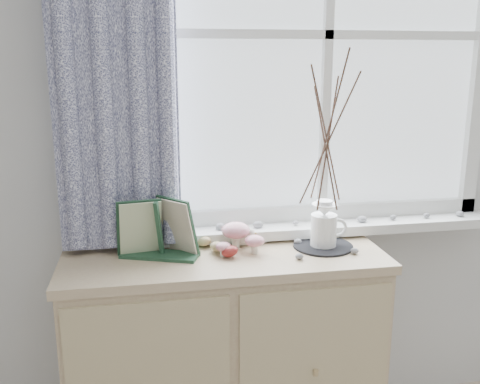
{
  "coord_description": "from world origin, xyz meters",
  "views": [
    {
      "loc": [
        -0.43,
        -0.1,
        1.56
      ],
      "look_at": [
        -0.1,
        1.7,
        1.1
      ],
      "focal_mm": 40.0,
      "sensor_mm": 36.0,
      "label": 1
    }
  ],
  "objects": [
    {
      "name": "botanical_book",
      "position": [
        -0.39,
        1.74,
        0.96
      ],
      "size": [
        0.35,
        0.24,
        0.23
      ],
      "primitive_type": null,
      "rotation": [
        0.0,
        0.0,
        -0.35
      ],
      "color": "#1E3F2A",
      "rests_on": "sideboard"
    },
    {
      "name": "crocheted_doily",
      "position": [
        0.24,
        1.77,
        0.85
      ],
      "size": [
        0.23,
        0.23,
        0.01
      ],
      "primitive_type": "cylinder",
      "color": "black",
      "rests_on": "sideboard"
    },
    {
      "name": "wooden_eggs",
      "position": [
        -0.18,
        1.78,
        0.88
      ],
      "size": [
        0.13,
        0.17,
        0.06
      ],
      "color": "tan",
      "rests_on": "sideboard"
    },
    {
      "name": "songbird_figurine",
      "position": [
        -0.07,
        1.84,
        0.89
      ],
      "size": [
        0.15,
        0.11,
        0.07
      ],
      "primitive_type": null,
      "rotation": [
        0.0,
        0.0,
        -0.42
      ],
      "color": "white",
      "rests_on": "sideboard"
    },
    {
      "name": "twig_pitcher",
      "position": [
        0.24,
        1.77,
        1.28
      ],
      "size": [
        0.31,
        0.31,
        0.76
      ],
      "rotation": [
        0.0,
        0.0,
        -0.16
      ],
      "color": "white",
      "rests_on": "crocheted_doily"
    },
    {
      "name": "sideboard_pebbles",
      "position": [
        0.15,
        1.75,
        0.86
      ],
      "size": [
        0.33,
        0.23,
        0.02
      ],
      "color": "gray",
      "rests_on": "sideboard"
    },
    {
      "name": "toadstool_cluster",
      "position": [
        -0.09,
        1.79,
        0.91
      ],
      "size": [
        0.19,
        0.16,
        0.1
      ],
      "color": "silver",
      "rests_on": "sideboard"
    },
    {
      "name": "sideboard",
      "position": [
        -0.15,
        1.75,
        0.43
      ],
      "size": [
        1.2,
        0.45,
        0.85
      ],
      "color": "tan",
      "rests_on": "ground"
    }
  ]
}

